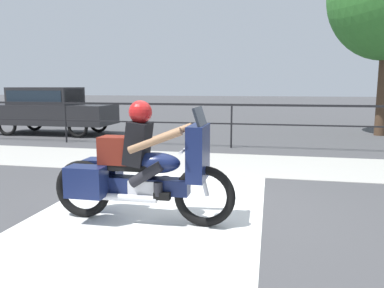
{
  "coord_description": "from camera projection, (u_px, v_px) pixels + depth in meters",
  "views": [
    {
      "loc": [
        1.05,
        -4.83,
        1.73
      ],
      "look_at": [
        -0.03,
        0.35,
        0.91
      ],
      "focal_mm": 35.0,
      "sensor_mm": 36.0,
      "label": 1
    }
  ],
  "objects": [
    {
      "name": "ground_plane",
      "position": [
        189.0,
        213.0,
        5.15
      ],
      "size": [
        120.0,
        120.0,
        0.0
      ],
      "primitive_type": "plane",
      "color": "#424244"
    },
    {
      "name": "sidewalk_band",
      "position": [
        221.0,
        163.0,
        8.44
      ],
      "size": [
        44.0,
        2.4,
        0.01
      ],
      "primitive_type": "cube",
      "color": "#A8A59E",
      "rests_on": "ground"
    },
    {
      "name": "crosswalk_band",
      "position": [
        148.0,
        215.0,
        5.06
      ],
      "size": [
        3.03,
        6.0,
        0.01
      ],
      "primitive_type": "cube",
      "color": "silver",
      "rests_on": "ground"
    },
    {
      "name": "fence_railing",
      "position": [
        232.0,
        113.0,
        10.4
      ],
      "size": [
        36.0,
        0.05,
        1.24
      ],
      "color": "black",
      "rests_on": "ground"
    },
    {
      "name": "motorcycle",
      "position": [
        140.0,
        168.0,
        4.72
      ],
      "size": [
        2.4,
        0.76,
        1.56
      ],
      "rotation": [
        0.0,
        0.0,
        -0.07
      ],
      "color": "black",
      "rests_on": "ground"
    },
    {
      "name": "parked_car",
      "position": [
        51.0,
        107.0,
        13.47
      ],
      "size": [
        4.35,
        1.68,
        1.68
      ],
      "rotation": [
        0.0,
        0.0,
        -0.05
      ],
      "color": "#232326",
      "rests_on": "ground"
    }
  ]
}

